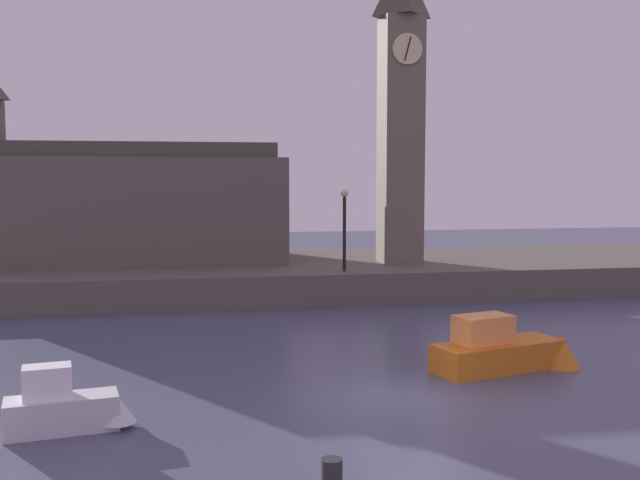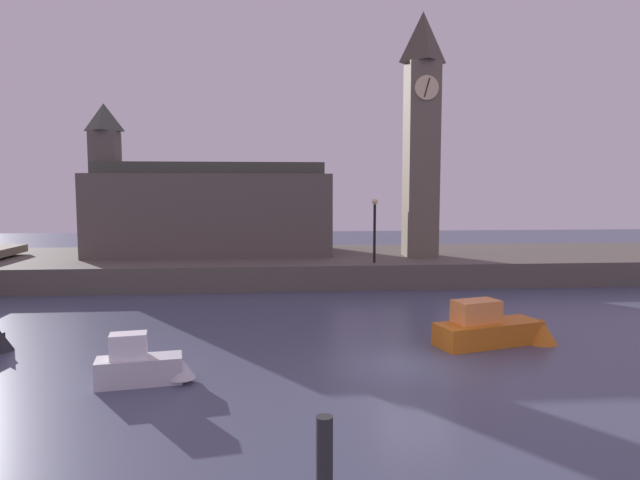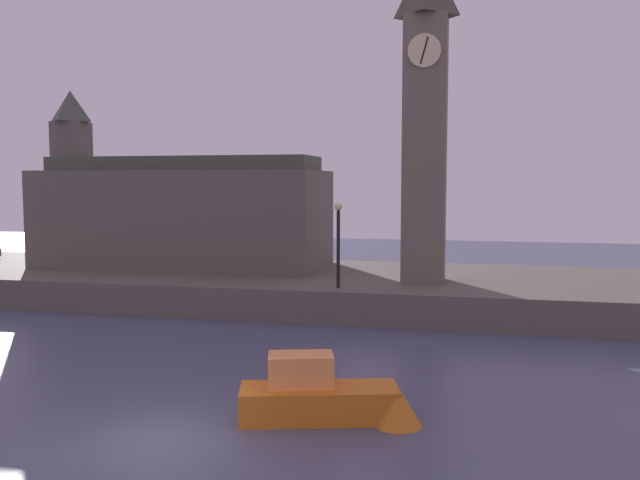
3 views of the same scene
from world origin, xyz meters
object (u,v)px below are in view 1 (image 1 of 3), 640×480
(boat_patrol_orange, at_px, (509,350))
(clock_tower, at_px, (401,105))
(parliament_hall, at_px, (123,203))
(boat_ferry_white, at_px, (68,407))
(streetlamp, at_px, (344,220))

(boat_patrol_orange, bearing_deg, clock_tower, 85.73)
(boat_patrol_orange, bearing_deg, parliament_hall, 124.61)
(boat_patrol_orange, relative_size, boat_ferry_white, 1.65)
(boat_patrol_orange, bearing_deg, streetlamp, 100.77)
(streetlamp, distance_m, boat_patrol_orange, 13.49)
(clock_tower, relative_size, parliament_hall, 0.98)
(streetlamp, bearing_deg, boat_ferry_white, -122.24)
(parliament_hall, xyz_separation_m, boat_ferry_white, (0.49, -22.29, -4.02))
(boat_ferry_white, bearing_deg, parliament_hall, 91.26)
(parliament_hall, bearing_deg, boat_ferry_white, -88.74)
(parliament_hall, bearing_deg, boat_patrol_orange, -55.39)
(boat_patrol_orange, bearing_deg, boat_ferry_white, -165.38)
(clock_tower, height_order, boat_patrol_orange, clock_tower)
(parliament_hall, height_order, boat_ferry_white, parliament_hall)
(boat_patrol_orange, height_order, boat_ferry_white, boat_patrol_orange)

